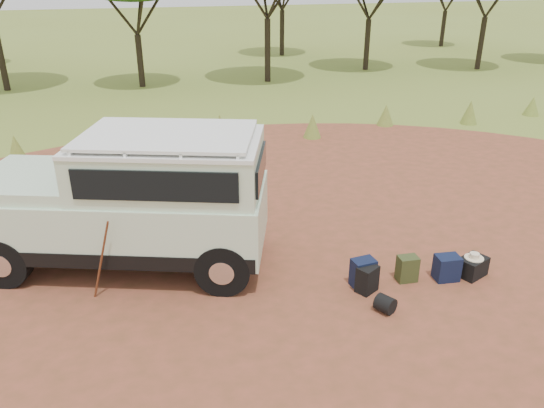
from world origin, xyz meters
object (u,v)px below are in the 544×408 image
object	(u,v)px
backpack_navy	(363,273)
walking_staff	(101,260)
backpack_black	(367,279)
duffel_navy	(447,268)
safari_vehicle	(133,203)
backpack_olive	(407,269)
hard_case	(472,267)

from	to	relation	value
backpack_navy	walking_staff	bearing A→B (deg)	163.13
walking_staff	backpack_black	xyz separation A→B (m)	(4.39, -1.01, -0.49)
duffel_navy	safari_vehicle	bearing A→B (deg)	164.44
walking_staff	backpack_black	world-z (taller)	walking_staff
safari_vehicle	backpack_olive	bearing A→B (deg)	-3.76
backpack_black	duffel_navy	xyz separation A→B (m)	(1.55, -0.02, -0.01)
backpack_black	backpack_olive	xyz separation A→B (m)	(0.84, 0.13, -0.00)
backpack_black	backpack_olive	bearing A→B (deg)	-20.67
backpack_navy	backpack_olive	world-z (taller)	backpack_navy
walking_staff	duffel_navy	size ratio (longest dim) A/B	3.21
walking_staff	backpack_olive	bearing A→B (deg)	-78.36
backpack_navy	backpack_olive	xyz separation A→B (m)	(0.84, -0.05, -0.02)
safari_vehicle	backpack_black	size ratio (longest dim) A/B	11.53
backpack_navy	duffel_navy	size ratio (longest dim) A/B	1.11
safari_vehicle	duffel_navy	distance (m)	5.82
safari_vehicle	duffel_navy	world-z (taller)	safari_vehicle
walking_staff	backpack_black	bearing A→B (deg)	-81.77
walking_staff	backpack_navy	size ratio (longest dim) A/B	2.89
walking_staff	backpack_olive	distance (m)	5.33
hard_case	backpack_olive	bearing A→B (deg)	149.24
hard_case	walking_staff	bearing A→B (deg)	147.81
walking_staff	backpack_olive	world-z (taller)	walking_staff
safari_vehicle	backpack_black	distance (m)	4.43
walking_staff	hard_case	size ratio (longest dim) A/B	2.95
safari_vehicle	backpack_black	bearing A→B (deg)	-9.71
walking_staff	hard_case	xyz separation A→B (m)	(6.48, -1.05, -0.55)
backpack_olive	duffel_navy	distance (m)	0.73
backpack_olive	safari_vehicle	bearing A→B (deg)	160.58
backpack_black	duffel_navy	bearing A→B (deg)	-30.35
backpack_black	hard_case	bearing A→B (deg)	-30.55
backpack_navy	duffel_navy	world-z (taller)	backpack_navy
duffel_navy	hard_case	xyz separation A→B (m)	(0.53, -0.02, -0.05)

